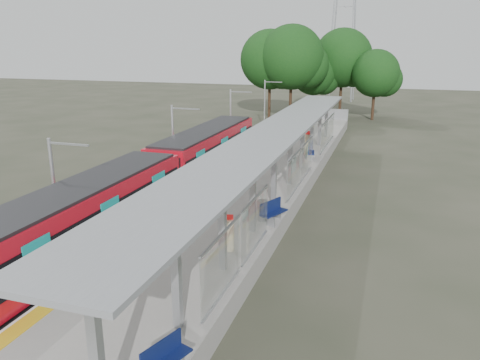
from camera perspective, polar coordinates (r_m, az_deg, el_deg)
name	(u,v)px	position (r m, az deg, el deg)	size (l,w,h in m)	color
trackbed	(204,180)	(32.99, -4.40, 0.05)	(3.00, 70.00, 0.24)	#59544C
platform	(266,180)	(31.51, 3.19, 0.01)	(6.00, 50.00, 1.00)	gray
tactile_strip	(230,170)	(32.08, -1.20, 1.28)	(0.60, 50.00, 0.02)	gold
end_fence	(322,114)	(55.30, 9.91, 7.98)	(6.00, 0.10, 1.20)	#9EA0A5
train	(160,177)	(26.80, -9.72, 0.34)	(2.74, 27.60, 3.62)	black
canopy	(277,138)	(26.66, 4.55, 5.18)	(3.27, 38.00, 3.66)	#9EA0A5
tree_cluster	(312,62)	(61.89, 8.77, 14.08)	(19.70, 13.95, 11.73)	#382316
catenary_masts	(174,142)	(32.13, -8.02, 4.62)	(2.08, 48.16, 5.40)	#9EA0A5
bench_near	(165,357)	(13.04, -9.10, -20.52)	(0.89, 1.48, 0.97)	navy
bench_mid	(273,211)	(22.59, 4.00, -3.77)	(1.09, 1.64, 1.08)	navy
bench_far	(310,151)	(35.60, 8.52, 3.51)	(0.72, 1.61, 1.06)	navy
info_pillar_near	(230,235)	(19.48, -1.27, -6.71)	(0.36, 0.36, 1.59)	beige
info_pillar_far	(307,144)	(37.00, 8.22, 4.36)	(0.41, 0.41, 1.82)	beige
litter_bin	(262,210)	(22.77, 2.73, -3.73)	(0.50, 0.50, 1.03)	#9EA0A5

